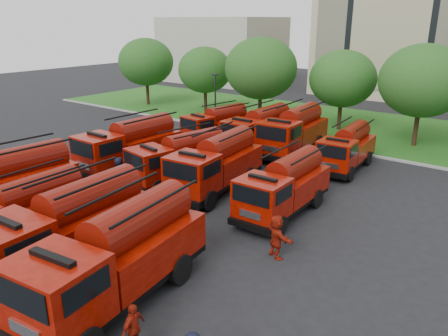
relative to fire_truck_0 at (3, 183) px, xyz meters
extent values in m
plane|color=black|center=(7.21, 3.69, -1.73)|extent=(140.00, 140.00, 0.00)
cube|color=#165416|center=(7.21, 29.69, -1.67)|extent=(70.00, 16.00, 0.12)
cube|color=gray|center=(7.21, 21.59, -1.66)|extent=(70.00, 0.30, 0.14)
cube|color=#ACA899|center=(-22.79, 47.69, 3.27)|extent=(18.00, 12.00, 10.00)
cylinder|color=#382314|center=(-16.79, 25.69, -0.42)|extent=(0.36, 0.36, 2.62)
ellipsoid|color=#134316|center=(-16.79, 25.69, 3.29)|extent=(6.30, 6.30, 5.36)
cylinder|color=#382314|center=(-8.79, 26.69, -0.54)|extent=(0.36, 0.36, 2.38)
ellipsoid|color=#134316|center=(-8.79, 26.69, 2.82)|extent=(5.71, 5.71, 4.86)
cylinder|color=#382314|center=(-0.79, 25.19, -0.33)|extent=(0.36, 0.36, 2.80)
ellipsoid|color=#134316|center=(-0.79, 25.19, 3.63)|extent=(6.72, 6.72, 5.71)
cylinder|color=#382314|center=(6.21, 27.69, -0.51)|extent=(0.36, 0.36, 2.45)
ellipsoid|color=#134316|center=(6.21, 27.69, 2.96)|extent=(5.88, 5.88, 5.00)
cylinder|color=#382314|center=(13.21, 26.19, -0.37)|extent=(0.36, 0.36, 2.73)
ellipsoid|color=#134316|center=(13.21, 26.19, 3.49)|extent=(6.55, 6.55, 5.57)
cylinder|color=black|center=(-2.79, 20.89, 0.77)|extent=(0.14, 0.14, 5.00)
cube|color=black|center=(-2.79, 20.89, 3.32)|extent=(0.60, 0.25, 0.12)
cube|color=black|center=(0.00, 0.01, -1.05)|extent=(2.84, 7.51, 0.32)
cube|color=#901106|center=(0.07, 1.17, -0.20)|extent=(2.86, 4.99, 1.37)
cylinder|color=#5D0B04|center=(0.07, 1.17, 0.92)|extent=(1.83, 4.51, 1.58)
cylinder|color=black|center=(-1.10, 1.98, -1.15)|extent=(0.43, 1.18, 1.16)
cylinder|color=black|center=(1.32, 1.84, -1.15)|extent=(0.43, 1.18, 1.16)
cube|color=black|center=(3.65, -1.15, -1.13)|extent=(2.45, 6.58, 0.28)
cube|color=#901106|center=(3.60, -0.13, -0.39)|extent=(2.48, 4.37, 1.20)
cylinder|color=#5D0B04|center=(3.60, -0.13, 0.59)|extent=(1.58, 3.95, 1.39)
cylinder|color=black|center=(2.51, 0.46, -1.22)|extent=(0.38, 1.03, 1.02)
cylinder|color=black|center=(4.63, 0.57, -1.22)|extent=(0.38, 1.03, 1.02)
cube|color=black|center=(7.02, -0.85, -1.04)|extent=(2.98, 7.62, 0.32)
cube|color=#901106|center=(7.20, -3.40, 0.16)|extent=(2.77, 2.53, 2.08)
cube|color=#901106|center=(6.93, 0.32, -0.19)|extent=(2.95, 5.08, 1.39)
cylinder|color=#5D0B04|center=(6.93, 0.32, 0.95)|extent=(1.91, 4.58, 1.60)
cylinder|color=black|center=(8.44, -3.53, -1.15)|extent=(0.46, 1.20, 1.17)
cylinder|color=black|center=(5.66, 0.98, -1.15)|extent=(0.46, 1.20, 1.17)
cylinder|color=black|center=(8.10, 1.15, -1.15)|extent=(0.46, 1.20, 1.17)
cube|color=black|center=(10.43, -1.23, -1.03)|extent=(3.49, 7.86, 0.33)
cube|color=#901106|center=(10.78, -3.81, 0.19)|extent=(2.95, 2.72, 2.11)
cube|color=black|center=(10.94, -5.02, 0.68)|extent=(2.26, 0.36, 0.92)
cube|color=#901106|center=(10.27, -0.05, -0.16)|extent=(3.30, 5.30, 1.41)
cylinder|color=#5D0B04|center=(10.27, -0.05, 0.99)|extent=(2.22, 4.73, 1.63)
cylinder|color=black|center=(9.57, -4.19, -1.14)|extent=(0.54, 1.23, 1.19)
cylinder|color=black|center=(8.93, 0.53, -1.14)|extent=(0.54, 1.23, 1.19)
cylinder|color=black|center=(11.40, 0.87, -1.14)|extent=(0.54, 1.23, 1.19)
cube|color=black|center=(-0.31, 8.69, -1.05)|extent=(2.51, 7.41, 0.32)
cube|color=black|center=(-0.35, 4.95, -1.10)|extent=(2.64, 0.29, 0.37)
cube|color=#901106|center=(-0.34, 6.16, 0.14)|extent=(2.61, 2.35, 2.06)
cube|color=black|center=(-0.35, 4.98, 0.61)|extent=(2.21, 0.08, 0.90)
cube|color=#901106|center=(-0.30, 9.85, -0.20)|extent=(2.64, 4.88, 1.37)
cylinder|color=#5D0B04|center=(-0.30, 9.85, 0.92)|extent=(1.63, 4.45, 1.58)
cylinder|color=black|center=(-1.55, 5.97, -1.15)|extent=(0.38, 1.16, 1.16)
cylinder|color=black|center=(0.87, 5.94, -1.15)|extent=(0.38, 1.16, 1.16)
cylinder|color=black|center=(-1.50, 10.61, -1.15)|extent=(0.38, 1.16, 1.16)
cylinder|color=black|center=(0.92, 10.58, -1.15)|extent=(0.38, 1.16, 1.16)
cube|color=black|center=(3.88, 9.06, -1.12)|extent=(3.32, 6.88, 0.28)
cube|color=black|center=(3.28, 5.77, -1.17)|extent=(2.36, 0.66, 0.33)
cube|color=#901106|center=(3.48, 6.84, -0.06)|extent=(2.64, 2.45, 1.84)
cube|color=black|center=(3.29, 5.80, 0.36)|extent=(1.95, 0.40, 0.80)
cube|color=#901106|center=(4.07, 10.08, -0.37)|extent=(3.05, 4.68, 1.22)
cylinder|color=#5D0B04|center=(4.07, 10.08, 0.64)|extent=(2.10, 4.15, 1.41)
cylinder|color=black|center=(2.38, 6.85, -1.21)|extent=(0.51, 1.08, 1.04)
cylinder|color=black|center=(4.51, 6.46, -1.21)|extent=(0.51, 1.08, 1.04)
cylinder|color=black|center=(3.12, 10.93, -1.21)|extent=(0.51, 1.08, 1.04)
cylinder|color=black|center=(5.25, 10.54, -1.21)|extent=(0.51, 1.08, 1.04)
cube|color=black|center=(6.55, 9.28, -1.07)|extent=(3.10, 7.35, 0.31)
cube|color=black|center=(6.94, 5.68, -1.12)|extent=(2.56, 0.53, 0.36)
cube|color=#901106|center=(6.81, 6.85, 0.08)|extent=(2.72, 2.50, 1.99)
cube|color=black|center=(6.94, 5.71, 0.54)|extent=(2.13, 0.28, 0.87)
cube|color=#901106|center=(6.43, 10.40, -0.25)|extent=(2.99, 4.93, 1.33)
cylinder|color=#5D0B04|center=(6.43, 10.40, 0.83)|extent=(1.98, 4.42, 1.53)
cylinder|color=black|center=(5.67, 6.52, -1.17)|extent=(0.48, 1.15, 1.12)
cylinder|color=black|center=(8.00, 6.77, -1.17)|extent=(0.48, 1.15, 1.12)
cylinder|color=black|center=(5.19, 10.98, -1.17)|extent=(0.48, 1.15, 1.12)
cylinder|color=black|center=(7.52, 11.23, -1.17)|extent=(0.48, 1.15, 1.12)
cube|color=black|center=(11.34, 8.86, -1.12)|extent=(2.33, 6.60, 0.28)
cube|color=black|center=(11.43, 5.55, -1.17)|extent=(2.34, 0.30, 0.33)
cube|color=#901106|center=(11.40, 6.62, -0.07)|extent=(2.35, 2.12, 1.82)
cube|color=black|center=(11.43, 5.58, 0.35)|extent=(1.96, 0.10, 0.79)
cube|color=#901106|center=(11.31, 9.89, -0.38)|extent=(2.41, 4.36, 1.21)
cylinder|color=#5D0B04|center=(11.31, 9.89, 0.61)|extent=(1.51, 3.96, 1.40)
cylinder|color=black|center=(10.33, 6.40, -1.22)|extent=(0.36, 1.04, 1.03)
cylinder|color=black|center=(12.48, 6.47, -1.22)|extent=(0.36, 1.04, 1.03)
cylinder|color=black|center=(10.21, 10.51, -1.22)|extent=(0.36, 1.04, 1.03)
cylinder|color=black|center=(12.36, 10.57, -1.22)|extent=(0.36, 1.04, 1.03)
cube|color=black|center=(-0.26, 17.99, -1.16)|extent=(2.92, 6.43, 0.27)
cube|color=black|center=(-0.72, 14.88, -1.20)|extent=(2.22, 0.54, 0.31)
cube|color=#901106|center=(-0.57, 15.89, -0.16)|extent=(2.43, 2.24, 1.73)
cube|color=black|center=(-0.71, 14.91, 0.24)|extent=(1.85, 0.31, 0.75)
cube|color=#901106|center=(-0.12, 18.95, -0.45)|extent=(2.74, 4.35, 1.15)
cylinder|color=#5D0B04|center=(-0.12, 18.95, 0.49)|extent=(1.86, 3.87, 1.33)
cylinder|color=black|center=(-1.60, 15.86, -1.24)|extent=(0.45, 1.01, 0.97)
cylinder|color=black|center=(0.41, 15.56, -1.24)|extent=(0.45, 1.01, 0.97)
cylinder|color=black|center=(-1.03, 19.71, -1.24)|extent=(0.45, 1.01, 0.97)
cylinder|color=black|center=(0.98, 19.42, -1.24)|extent=(0.45, 1.01, 0.97)
cube|color=black|center=(4.00, 17.86, -1.07)|extent=(2.33, 7.08, 0.30)
cube|color=black|center=(4.01, 14.27, -1.13)|extent=(2.53, 0.25, 0.35)
cube|color=#901106|center=(4.00, 15.43, 0.06)|extent=(2.48, 2.23, 1.97)
cube|color=black|center=(4.01, 14.30, 0.52)|extent=(2.12, 0.05, 0.86)
cube|color=#901106|center=(4.00, 18.97, -0.27)|extent=(2.48, 4.65, 1.31)
cylinder|color=#5D0B04|center=(4.00, 18.97, 0.81)|extent=(1.52, 4.25, 1.52)
cylinder|color=black|center=(2.84, 15.23, -1.18)|extent=(0.35, 1.11, 1.11)
cylinder|color=black|center=(5.17, 15.23, -1.18)|extent=(0.35, 1.11, 1.11)
cylinder|color=black|center=(2.84, 19.68, -1.18)|extent=(0.35, 1.11, 1.11)
cylinder|color=black|center=(5.17, 19.68, -1.18)|extent=(0.35, 1.11, 1.11)
cube|color=black|center=(6.45, 18.68, -1.04)|extent=(2.98, 7.61, 0.32)
cube|color=black|center=(6.73, 14.91, -1.09)|extent=(2.67, 0.46, 0.37)
cube|color=#901106|center=(6.64, 16.14, 0.16)|extent=(2.77, 2.53, 2.08)
cube|color=black|center=(6.73, 14.95, 0.64)|extent=(2.23, 0.22, 0.91)
cube|color=#901106|center=(6.37, 19.85, -0.19)|extent=(2.96, 5.07, 1.38)
cylinder|color=#5D0B04|center=(6.37, 19.85, 0.94)|extent=(1.92, 4.58, 1.60)
cylinder|color=black|center=(5.43, 15.83, -1.15)|extent=(0.46, 1.20, 1.17)
cylinder|color=black|center=(7.88, 16.01, -1.15)|extent=(0.46, 1.20, 1.17)
cylinder|color=black|center=(5.09, 20.51, -1.15)|extent=(0.46, 1.20, 1.17)
cylinder|color=black|center=(7.54, 20.68, -1.15)|extent=(0.46, 1.20, 1.17)
cube|color=black|center=(11.04, 17.74, -1.15)|extent=(2.49, 6.36, 0.27)
cube|color=black|center=(11.27, 14.59, -1.20)|extent=(2.23, 0.38, 0.31)
cube|color=#901106|center=(11.19, 15.61, -0.15)|extent=(2.31, 2.11, 1.73)
cube|color=black|center=(11.26, 14.62, 0.25)|extent=(1.87, 0.18, 0.76)
cube|color=#901106|center=(10.97, 18.72, -0.44)|extent=(2.47, 4.24, 1.16)
cylinder|color=#5D0B04|center=(10.97, 18.72, 0.50)|extent=(1.60, 3.82, 1.33)
cylinder|color=black|center=(10.18, 15.36, -1.24)|extent=(0.38, 1.00, 0.98)
cylinder|color=black|center=(12.23, 15.51, -1.24)|extent=(0.38, 1.00, 0.98)
cylinder|color=black|center=(9.90, 19.27, -1.24)|extent=(0.38, 1.00, 0.98)
cylinder|color=black|center=(11.95, 19.41, -1.24)|extent=(0.38, 1.00, 0.98)
imported|color=black|center=(1.73, 6.02, -1.73)|extent=(1.11, 0.92, 1.95)
imported|color=maroon|center=(13.32, 4.78, -1.73)|extent=(1.96, 1.52, 1.94)
camera|label=1|loc=(21.58, -9.66, 7.91)|focal=35.00mm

